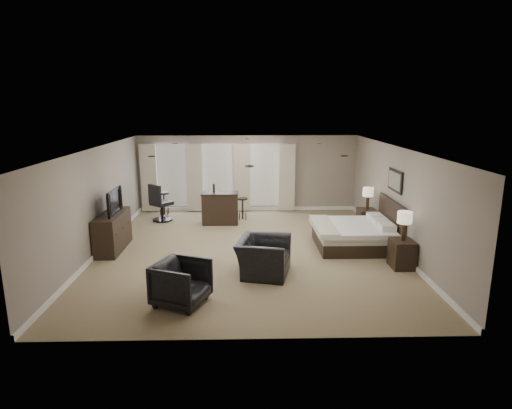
{
  "coord_description": "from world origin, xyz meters",
  "views": [
    {
      "loc": [
        -0.07,
        -10.36,
        3.63
      ],
      "look_at": [
        0.2,
        0.4,
        1.1
      ],
      "focal_mm": 30.0,
      "sensor_mm": 36.0,
      "label": 1
    }
  ],
  "objects_px": {
    "armchair_far": "(181,281)",
    "bar_stool_right": "(243,208)",
    "bar_stool_left": "(164,203)",
    "desk_chair": "(162,202)",
    "lamp_near": "(404,226)",
    "nightstand_near": "(402,254)",
    "bed": "(348,224)",
    "tv": "(111,211)",
    "armchair_near": "(263,251)",
    "nightstand_far": "(366,220)",
    "bar_counter": "(220,208)",
    "lamp_far": "(368,198)",
    "dresser": "(113,232)"
  },
  "relations": [
    {
      "from": "nightstand_far",
      "to": "bar_stool_left",
      "type": "bearing_deg",
      "value": 161.88
    },
    {
      "from": "nightstand_far",
      "to": "bar_counter",
      "type": "height_order",
      "value": "bar_counter"
    },
    {
      "from": "nightstand_far",
      "to": "bar_stool_left",
      "type": "distance_m",
      "value": 6.61
    },
    {
      "from": "armchair_far",
      "to": "bar_stool_right",
      "type": "height_order",
      "value": "armchair_far"
    },
    {
      "from": "nightstand_far",
      "to": "bar_stool_right",
      "type": "bearing_deg",
      "value": 158.65
    },
    {
      "from": "bar_stool_left",
      "to": "desk_chair",
      "type": "height_order",
      "value": "desk_chair"
    },
    {
      "from": "armchair_near",
      "to": "armchair_far",
      "type": "distance_m",
      "value": 2.13
    },
    {
      "from": "lamp_near",
      "to": "armchair_far",
      "type": "height_order",
      "value": "lamp_near"
    },
    {
      "from": "lamp_far",
      "to": "bar_stool_left",
      "type": "height_order",
      "value": "lamp_far"
    },
    {
      "from": "armchair_far",
      "to": "bar_stool_left",
      "type": "xyz_separation_m",
      "value": [
        -1.54,
        6.67,
        -0.07
      ]
    },
    {
      "from": "bed",
      "to": "nightstand_near",
      "type": "distance_m",
      "value": 1.73
    },
    {
      "from": "bed",
      "to": "dresser",
      "type": "relative_size",
      "value": 1.2
    },
    {
      "from": "nightstand_near",
      "to": "nightstand_far",
      "type": "relative_size",
      "value": 0.98
    },
    {
      "from": "nightstand_far",
      "to": "desk_chair",
      "type": "xyz_separation_m",
      "value": [
        -6.2,
        1.27,
        0.28
      ]
    },
    {
      "from": "bar_counter",
      "to": "bar_stool_left",
      "type": "xyz_separation_m",
      "value": [
        -1.95,
        1.17,
        -0.11
      ]
    },
    {
      "from": "nightstand_near",
      "to": "lamp_near",
      "type": "height_order",
      "value": "lamp_near"
    },
    {
      "from": "dresser",
      "to": "desk_chair",
      "type": "bearing_deg",
      "value": 75.45
    },
    {
      "from": "nightstand_near",
      "to": "lamp_far",
      "type": "height_order",
      "value": "lamp_far"
    },
    {
      "from": "dresser",
      "to": "armchair_far",
      "type": "height_order",
      "value": "dresser"
    },
    {
      "from": "lamp_near",
      "to": "bed",
      "type": "bearing_deg",
      "value": 121.54
    },
    {
      "from": "nightstand_far",
      "to": "lamp_far",
      "type": "height_order",
      "value": "lamp_far"
    },
    {
      "from": "armchair_near",
      "to": "lamp_near",
      "type": "bearing_deg",
      "value": -71.63
    },
    {
      "from": "lamp_near",
      "to": "bar_stool_left",
      "type": "bearing_deg",
      "value": 141.72
    },
    {
      "from": "lamp_far",
      "to": "desk_chair",
      "type": "relative_size",
      "value": 0.53
    },
    {
      "from": "nightstand_far",
      "to": "dresser",
      "type": "xyz_separation_m",
      "value": [
        -6.92,
        -1.49,
        0.15
      ]
    },
    {
      "from": "bed",
      "to": "bar_stool_right",
      "type": "xyz_separation_m",
      "value": [
        -2.75,
        2.87,
        -0.27
      ]
    },
    {
      "from": "nightstand_near",
      "to": "desk_chair",
      "type": "distance_m",
      "value": 7.48
    },
    {
      "from": "lamp_near",
      "to": "bar_counter",
      "type": "relative_size",
      "value": 0.58
    },
    {
      "from": "nightstand_far",
      "to": "desk_chair",
      "type": "relative_size",
      "value": 0.54
    },
    {
      "from": "dresser",
      "to": "desk_chair",
      "type": "distance_m",
      "value": 2.86
    },
    {
      "from": "bar_stool_left",
      "to": "desk_chair",
      "type": "xyz_separation_m",
      "value": [
        0.08,
        -0.78,
        0.22
      ]
    },
    {
      "from": "bar_counter",
      "to": "lamp_far",
      "type": "bearing_deg",
      "value": -11.5
    },
    {
      "from": "desk_chair",
      "to": "bar_counter",
      "type": "bearing_deg",
      "value": -152.74
    },
    {
      "from": "armchair_near",
      "to": "armchair_far",
      "type": "bearing_deg",
      "value": 145.33
    },
    {
      "from": "lamp_far",
      "to": "nightstand_near",
      "type": "bearing_deg",
      "value": -90.0
    },
    {
      "from": "bar_counter",
      "to": "bar_stool_right",
      "type": "bearing_deg",
      "value": 38.11
    },
    {
      "from": "armchair_near",
      "to": "desk_chair",
      "type": "relative_size",
      "value": 1.01
    },
    {
      "from": "nightstand_far",
      "to": "armchair_near",
      "type": "bearing_deg",
      "value": -134.75
    },
    {
      "from": "bed",
      "to": "tv",
      "type": "relative_size",
      "value": 1.81
    },
    {
      "from": "bed",
      "to": "tv",
      "type": "bearing_deg",
      "value": -179.58
    },
    {
      "from": "bed",
      "to": "bar_stool_left",
      "type": "relative_size",
      "value": 2.55
    },
    {
      "from": "nightstand_far",
      "to": "armchair_far",
      "type": "bearing_deg",
      "value": -135.75
    },
    {
      "from": "bed",
      "to": "lamp_near",
      "type": "height_order",
      "value": "lamp_near"
    },
    {
      "from": "bed",
      "to": "desk_chair",
      "type": "xyz_separation_m",
      "value": [
        -5.31,
        2.72,
        -0.02
      ]
    },
    {
      "from": "nightstand_far",
      "to": "bar_stool_right",
      "type": "height_order",
      "value": "bar_stool_right"
    },
    {
      "from": "armchair_far",
      "to": "nightstand_near",
      "type": "bearing_deg",
      "value": -47.82
    },
    {
      "from": "armchair_far",
      "to": "bar_counter",
      "type": "distance_m",
      "value": 5.51
    },
    {
      "from": "tv",
      "to": "bar_stool_right",
      "type": "relative_size",
      "value": 1.55
    },
    {
      "from": "bar_counter",
      "to": "bed",
      "type": "bearing_deg",
      "value": -34.15
    },
    {
      "from": "armchair_near",
      "to": "desk_chair",
      "type": "bearing_deg",
      "value": 47.5
    }
  ]
}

